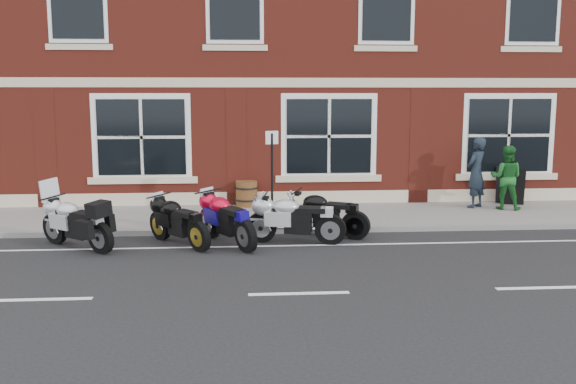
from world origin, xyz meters
The scene contains 14 objects.
ground centered at (0.00, 0.00, 0.00)m, with size 80.00×80.00×0.00m, color black.
sidewalk centered at (0.00, 3.00, 0.06)m, with size 30.00×3.00×0.12m, color slate.
kerb centered at (0.00, 1.42, 0.06)m, with size 30.00×0.16×0.12m, color slate.
pub_building centered at (0.00, 10.50, 6.00)m, with size 24.00×12.00×12.00m, color maroon.
moto_touring_silver centered at (-4.25, 0.34, 0.57)m, with size 1.72×1.44×1.39m.
moto_sport_red centered at (-1.19, 0.42, 0.57)m, with size 1.22×1.98×0.99m.
moto_sport_black centered at (-2.19, 0.44, 0.53)m, with size 1.39×1.68×0.93m.
moto_sport_silver centered at (0.20, 0.43, 0.55)m, with size 2.09×0.61×0.95m.
moto_naked_black centered at (0.90, 1.02, 0.53)m, with size 1.89×1.06×0.93m.
pedestrian_left centered at (5.30, 3.63, 1.05)m, with size 0.68×0.45×1.86m, color black.
pedestrian_right centered at (6.00, 3.34, 0.95)m, with size 0.81×0.63×1.67m, color #195720.
a_board_sign centered at (6.43, 4.06, 0.63)m, with size 0.61×0.41×1.01m, color black, non-canonical shape.
barrel_planter centered at (-0.74, 4.30, 0.46)m, with size 0.61×0.61×0.67m.
parking_sign centered at (-0.17, 2.03, 1.36)m, with size 0.30×0.11×2.15m.
Camera 1 is at (-0.90, -12.71, 3.14)m, focal length 40.00 mm.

